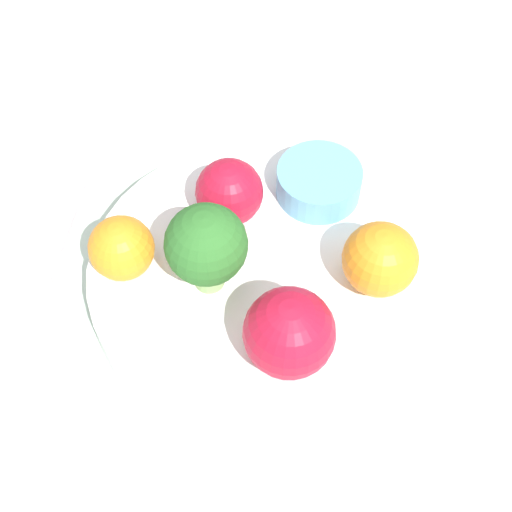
# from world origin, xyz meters

# --- Properties ---
(ground_plane) EXTENTS (6.00, 6.00, 0.00)m
(ground_plane) POSITION_xyz_m (0.00, 0.00, 0.00)
(ground_plane) COLOR gray
(table_surface) EXTENTS (1.20, 1.20, 0.02)m
(table_surface) POSITION_xyz_m (0.00, 0.00, 0.01)
(table_surface) COLOR #B2C6B2
(table_surface) RESTS_ON ground_plane
(bowl) EXTENTS (0.22, 0.22, 0.04)m
(bowl) POSITION_xyz_m (0.00, 0.00, 0.04)
(bowl) COLOR white
(bowl) RESTS_ON table_surface
(broccoli) EXTENTS (0.05, 0.05, 0.07)m
(broccoli) POSITION_xyz_m (-0.02, 0.03, 0.10)
(broccoli) COLOR #8CB76B
(broccoli) RESTS_ON bowl
(apple_red) EXTENTS (0.05, 0.05, 0.05)m
(apple_red) POSITION_xyz_m (-0.06, -0.03, 0.09)
(apple_red) COLOR #B7142D
(apple_red) RESTS_ON bowl
(apple_green) EXTENTS (0.05, 0.05, 0.05)m
(apple_green) POSITION_xyz_m (0.04, 0.02, 0.08)
(apple_green) COLOR #B7142D
(apple_green) RESTS_ON bowl
(orange_front) EXTENTS (0.04, 0.04, 0.04)m
(orange_front) POSITION_xyz_m (-0.02, 0.08, 0.08)
(orange_front) COLOR orange
(orange_front) RESTS_ON bowl
(orange_back) EXTENTS (0.05, 0.05, 0.05)m
(orange_back) POSITION_xyz_m (0.00, -0.08, 0.08)
(orange_back) COLOR orange
(orange_back) RESTS_ON bowl
(small_cup) EXTENTS (0.06, 0.06, 0.02)m
(small_cup) POSITION_xyz_m (0.07, -0.03, 0.07)
(small_cup) COLOR #66B2DB
(small_cup) RESTS_ON bowl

